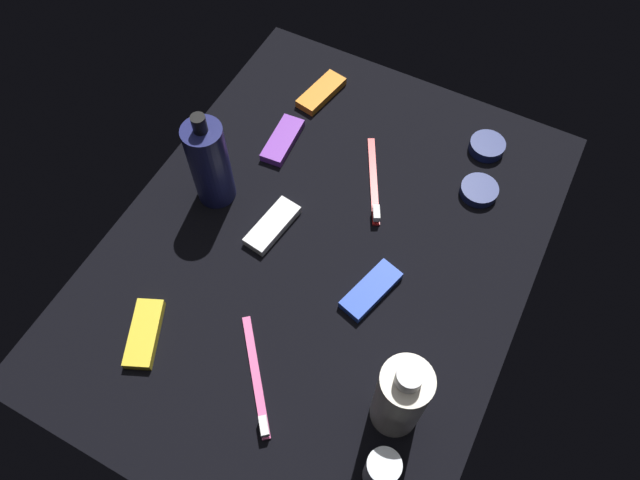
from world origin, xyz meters
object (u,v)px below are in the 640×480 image
(lotion_bottle, at_px, (210,163))
(deodorant_stick, at_px, (381,471))
(snack_bar_yellow, at_px, (144,334))
(bodywash_bottle, at_px, (400,397))
(toothbrush_pink, at_px, (257,382))
(snack_bar_white, at_px, (272,227))
(snack_bar_purple, at_px, (283,140))
(cream_tin_right, at_px, (479,190))
(snack_bar_orange, at_px, (321,92))
(toothbrush_red, at_px, (374,184))
(cream_tin_left, at_px, (487,146))
(snack_bar_blue, at_px, (371,290))

(lotion_bottle, xyz_separation_m, deodorant_stick, (0.28, 0.43, -0.04))
(deodorant_stick, relative_size, snack_bar_yellow, 0.82)
(lotion_bottle, bearing_deg, bodywash_bottle, 64.35)
(toothbrush_pink, relative_size, snack_bar_white, 1.40)
(bodywash_bottle, bearing_deg, snack_bar_purple, -133.08)
(lotion_bottle, bearing_deg, toothbrush_pink, 42.14)
(snack_bar_yellow, bearing_deg, cream_tin_right, 119.58)
(snack_bar_yellow, bearing_deg, lotion_bottle, 165.50)
(toothbrush_pink, bearing_deg, snack_bar_purple, -155.41)
(cream_tin_right, bearing_deg, snack_bar_white, -50.84)
(snack_bar_white, height_order, snack_bar_orange, same)
(bodywash_bottle, height_order, toothbrush_red, bodywash_bottle)
(snack_bar_orange, bearing_deg, cream_tin_right, 88.16)
(deodorant_stick, height_order, snack_bar_orange, deodorant_stick)
(cream_tin_left, bearing_deg, snack_bar_yellow, -30.19)
(cream_tin_left, height_order, cream_tin_right, cream_tin_left)
(bodywash_bottle, distance_m, snack_bar_blue, 0.20)
(cream_tin_left, bearing_deg, toothbrush_pink, -14.82)
(lotion_bottle, distance_m, toothbrush_pink, 0.34)
(snack_bar_white, relative_size, snack_bar_orange, 1.00)
(snack_bar_purple, bearing_deg, snack_bar_blue, 49.20)
(toothbrush_red, xyz_separation_m, snack_bar_blue, (0.18, 0.08, 0.00))
(snack_bar_blue, xyz_separation_m, snack_bar_white, (-0.03, -0.19, 0.00))
(deodorant_stick, relative_size, snack_bar_purple, 0.82)
(lotion_bottle, height_order, toothbrush_red, lotion_bottle)
(bodywash_bottle, xyz_separation_m, toothbrush_pink, (0.05, -0.19, -0.07))
(snack_bar_purple, bearing_deg, snack_bar_white, 19.24)
(deodorant_stick, bearing_deg, toothbrush_pink, -99.04)
(snack_bar_yellow, height_order, snack_bar_orange, same)
(deodorant_stick, xyz_separation_m, snack_bar_orange, (-0.56, -0.38, -0.04))
(bodywash_bottle, xyz_separation_m, snack_bar_purple, (-0.34, -0.37, -0.07))
(snack_bar_blue, relative_size, snack_bar_white, 1.00)
(lotion_bottle, height_order, cream_tin_left, lotion_bottle)
(snack_bar_white, distance_m, snack_bar_yellow, 0.26)
(bodywash_bottle, height_order, cream_tin_right, bodywash_bottle)
(cream_tin_left, bearing_deg, cream_tin_right, 11.78)
(cream_tin_left, relative_size, cream_tin_right, 0.98)
(deodorant_stick, bearing_deg, lotion_bottle, -123.31)
(snack_bar_white, distance_m, cream_tin_right, 0.35)
(lotion_bottle, distance_m, snack_bar_yellow, 0.28)
(toothbrush_red, relative_size, snack_bar_yellow, 1.59)
(deodorant_stick, bearing_deg, snack_bar_yellow, -92.65)
(bodywash_bottle, bearing_deg, snack_bar_blue, -145.12)
(toothbrush_red, relative_size, cream_tin_right, 2.62)
(deodorant_stick, xyz_separation_m, snack_bar_yellow, (-0.02, -0.38, -0.04))
(snack_bar_yellow, relative_size, snack_bar_orange, 1.00)
(lotion_bottle, relative_size, snack_bar_purple, 1.81)
(snack_bar_blue, distance_m, snack_bar_yellow, 0.34)
(deodorant_stick, bearing_deg, toothbrush_red, -154.33)
(lotion_bottle, distance_m, deodorant_stick, 0.51)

